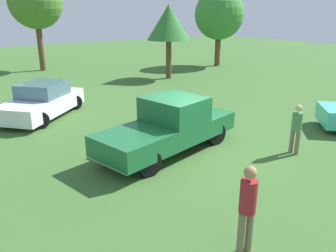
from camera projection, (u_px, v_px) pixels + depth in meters
ground_plane at (192, 148)px, 11.58m from camera, size 80.00×80.00×0.00m
pickup_truck at (171, 124)px, 11.06m from camera, size 5.35×2.81×1.79m
sedan_near at (42, 101)px, 14.76m from camera, size 4.45×4.20×1.49m
person_bystander at (248, 205)px, 6.29m from camera, size 0.37×0.37×1.81m
person_visitor at (296, 127)px, 10.85m from camera, size 0.34×0.34×1.65m
tree_back_left at (169, 23)px, 22.29m from camera, size 2.87×2.87×4.82m
tree_back_right at (35, 2)px, 24.91m from camera, size 3.91×3.91×6.99m
tree_far_center at (219, 15)px, 27.45m from camera, size 3.97×3.97×6.10m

